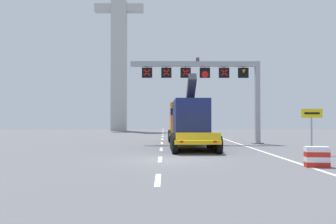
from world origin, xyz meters
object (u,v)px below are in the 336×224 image
(overhead_lane_gantry, at_px, (212,77))
(crash_barrier_striped, at_px, (317,157))
(heavy_haul_truck_yellow, at_px, (187,121))
(exit_sign_yellow, at_px, (312,121))
(bridge_pylon_distant, at_px, (119,30))

(overhead_lane_gantry, height_order, crash_barrier_striped, overhead_lane_gantry)
(heavy_haul_truck_yellow, xyz_separation_m, crash_barrier_striped, (4.83, -13.33, -1.54))
(heavy_haul_truck_yellow, bearing_deg, exit_sign_yellow, -49.56)
(overhead_lane_gantry, xyz_separation_m, heavy_haul_truck_yellow, (-2.24, -1.52, -3.79))
(exit_sign_yellow, relative_size, crash_barrier_striped, 2.59)
(overhead_lane_gantry, relative_size, heavy_haul_truck_yellow, 0.81)
(exit_sign_yellow, bearing_deg, bridge_pylon_distant, 111.29)
(exit_sign_yellow, bearing_deg, crash_barrier_striped, -110.90)
(overhead_lane_gantry, xyz_separation_m, exit_sign_yellow, (4.62, -9.56, -3.76))
(overhead_lane_gantry, xyz_separation_m, crash_barrier_striped, (2.59, -14.85, -5.33))
(overhead_lane_gantry, distance_m, exit_sign_yellow, 11.26)
(overhead_lane_gantry, bearing_deg, crash_barrier_striped, -80.09)
(overhead_lane_gantry, height_order, exit_sign_yellow, overhead_lane_gantry)
(heavy_haul_truck_yellow, xyz_separation_m, bridge_pylon_distant, (-10.29, 35.96, 16.72))
(heavy_haul_truck_yellow, distance_m, exit_sign_yellow, 10.56)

